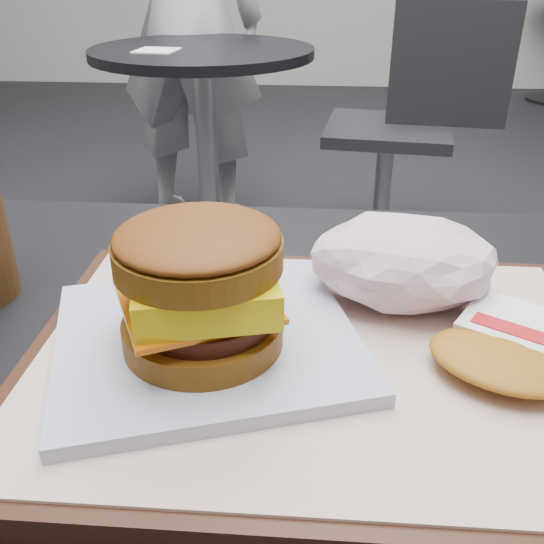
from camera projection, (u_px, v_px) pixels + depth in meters
The scene contains 8 objects.
serving_tray at pixel (318, 364), 0.40m from camera, with size 0.38×0.28×0.02m.
breakfast_sandwich at pixel (203, 300), 0.37m from camera, with size 0.23×0.22×0.09m.
hash_brown at pixel (520, 348), 0.38m from camera, with size 0.14×0.12×0.02m.
crumpled_wrapper at pixel (404, 261), 0.44m from camera, with size 0.13×0.11×0.06m, color white, non-canonical shape.
neighbor_table at pixel (205, 112), 1.97m from camera, with size 0.70×0.70×0.75m.
napkin at pixel (157, 50), 1.81m from camera, with size 0.12×0.12×0.00m, color white.
neighbor_chair at pixel (409, 116), 2.09m from camera, with size 0.63×0.47×0.88m.
patron at pixel (186, 15), 2.24m from camera, with size 0.59×0.38×1.61m, color silver.
Camera 1 is at (0.01, -0.32, 1.02)m, focal length 40.00 mm.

